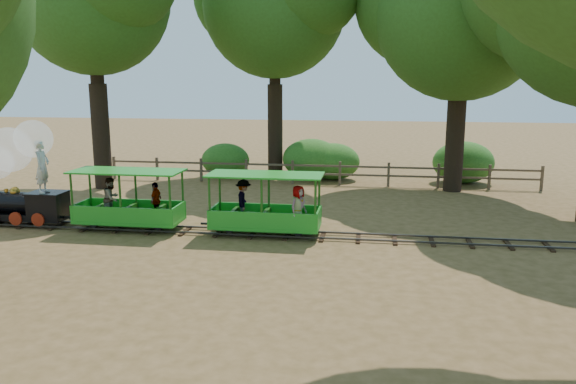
# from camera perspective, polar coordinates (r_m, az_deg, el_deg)

# --- Properties ---
(ground) EXTENTS (90.00, 90.00, 0.00)m
(ground) POSITION_cam_1_polar(r_m,az_deg,el_deg) (15.94, -0.08, -4.50)
(ground) COLOR #9A6D42
(ground) RESTS_ON ground
(track) EXTENTS (22.00, 1.00, 0.10)m
(track) POSITION_cam_1_polar(r_m,az_deg,el_deg) (15.93, -0.08, -4.27)
(track) COLOR #3F3D3A
(track) RESTS_ON ground
(locomotive) EXTENTS (2.84, 1.34, 3.26)m
(locomotive) POSITION_cam_1_polar(r_m,az_deg,el_deg) (18.68, -25.80, 2.42)
(locomotive) COLOR black
(locomotive) RESTS_ON ground
(carriage_front) EXTENTS (3.22, 1.32, 1.67)m
(carriage_front) POSITION_cam_1_polar(r_m,az_deg,el_deg) (17.09, -15.91, -1.28)
(carriage_front) COLOR green
(carriage_front) RESTS_ON track
(carriage_rear) EXTENTS (3.22, 1.36, 1.67)m
(carriage_rear) POSITION_cam_1_polar(r_m,az_deg,el_deg) (15.88, -2.37, -1.72)
(carriage_rear) COLOR green
(carriage_rear) RESTS_ON track
(oak_ne) EXTENTS (8.15, 7.17, 10.04)m
(oak_ne) POSITION_cam_1_polar(r_m,az_deg,el_deg) (23.12, 17.23, 17.72)
(oak_ne) COLOR #2D2116
(oak_ne) RESTS_ON ground
(fence) EXTENTS (18.10, 0.10, 1.00)m
(fence) POSITION_cam_1_polar(r_m,az_deg,el_deg) (23.58, 2.87, 2.15)
(fence) COLOR brown
(fence) RESTS_ON ground
(shrub_west) EXTENTS (2.19, 1.69, 1.52)m
(shrub_west) POSITION_cam_1_polar(r_m,az_deg,el_deg) (25.58, -6.37, 3.24)
(shrub_west) COLOR #2D6B1E
(shrub_west) RESTS_ON ground
(shrub_mid_w) EXTENTS (2.58, 1.98, 1.79)m
(shrub_mid_w) POSITION_cam_1_polar(r_m,az_deg,el_deg) (24.84, 2.41, 3.37)
(shrub_mid_w) COLOR #2D6B1E
(shrub_mid_w) RESTS_ON ground
(shrub_mid_e) EXTENTS (2.32, 1.79, 1.61)m
(shrub_mid_e) POSITION_cam_1_polar(r_m,az_deg,el_deg) (24.77, 4.61, 3.11)
(shrub_mid_e) COLOR #2D6B1E
(shrub_mid_e) RESTS_ON ground
(shrub_east) EXTENTS (2.57, 1.98, 1.78)m
(shrub_east) POSITION_cam_1_polar(r_m,az_deg,el_deg) (25.00, 17.38, 2.90)
(shrub_east) COLOR #2D6B1E
(shrub_east) RESTS_ON ground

